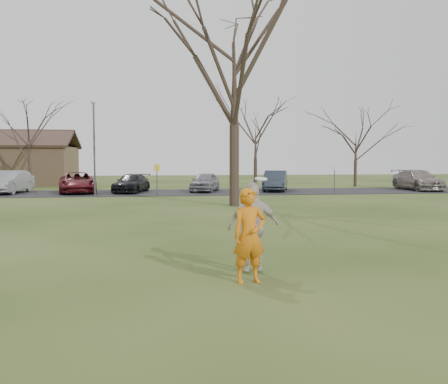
{
  "coord_description": "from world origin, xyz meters",
  "views": [
    {
      "loc": [
        -1.91,
        -10.32,
        2.51
      ],
      "look_at": [
        0.0,
        4.0,
        1.5
      ],
      "focal_mm": 39.61,
      "sensor_mm": 36.0,
      "label": 1
    }
  ],
  "objects_px": {
    "car_2": "(77,182)",
    "car_4": "(205,182)",
    "car_7": "(418,180)",
    "big_tree": "(234,70)",
    "catching_play": "(254,226)",
    "car_5": "(275,181)",
    "player_defender": "(249,236)",
    "car_1": "(10,182)",
    "lamp_post": "(94,135)",
    "car_3": "(131,183)"
  },
  "relations": [
    {
      "from": "car_2",
      "to": "car_4",
      "type": "height_order",
      "value": "car_2"
    },
    {
      "from": "car_7",
      "to": "big_tree",
      "type": "relative_size",
      "value": 0.38
    },
    {
      "from": "car_4",
      "to": "catching_play",
      "type": "height_order",
      "value": "catching_play"
    },
    {
      "from": "big_tree",
      "to": "car_5",
      "type": "bearing_deg",
      "value": 65.71
    },
    {
      "from": "player_defender",
      "to": "car_2",
      "type": "xyz_separation_m",
      "value": [
        -7.41,
        25.88,
        -0.18
      ]
    },
    {
      "from": "car_4",
      "to": "car_5",
      "type": "distance_m",
      "value": 5.24
    },
    {
      "from": "car_4",
      "to": "big_tree",
      "type": "relative_size",
      "value": 0.29
    },
    {
      "from": "player_defender",
      "to": "big_tree",
      "type": "distance_m",
      "value": 16.95
    },
    {
      "from": "car_1",
      "to": "car_5",
      "type": "xyz_separation_m",
      "value": [
        18.78,
        -0.0,
        -0.03
      ]
    },
    {
      "from": "car_1",
      "to": "catching_play",
      "type": "height_order",
      "value": "catching_play"
    },
    {
      "from": "car_2",
      "to": "big_tree",
      "type": "xyz_separation_m",
      "value": [
        9.52,
        -10.19,
        6.23
      ]
    },
    {
      "from": "lamp_post",
      "to": "big_tree",
      "type": "bearing_deg",
      "value": -43.15
    },
    {
      "from": "car_7",
      "to": "big_tree",
      "type": "height_order",
      "value": "big_tree"
    },
    {
      "from": "player_defender",
      "to": "catching_play",
      "type": "relative_size",
      "value": 0.94
    },
    {
      "from": "lamp_post",
      "to": "big_tree",
      "type": "relative_size",
      "value": 0.45
    },
    {
      "from": "car_2",
      "to": "car_5",
      "type": "relative_size",
      "value": 1.15
    },
    {
      "from": "car_7",
      "to": "catching_play",
      "type": "bearing_deg",
      "value": -125.73
    },
    {
      "from": "car_4",
      "to": "lamp_post",
      "type": "distance_m",
      "value": 8.64
    },
    {
      "from": "lamp_post",
      "to": "big_tree",
      "type": "height_order",
      "value": "big_tree"
    },
    {
      "from": "car_2",
      "to": "car_7",
      "type": "distance_m",
      "value": 25.27
    },
    {
      "from": "car_5",
      "to": "big_tree",
      "type": "height_order",
      "value": "big_tree"
    },
    {
      "from": "car_3",
      "to": "catching_play",
      "type": "xyz_separation_m",
      "value": [
        3.94,
        -25.17,
        0.33
      ]
    },
    {
      "from": "lamp_post",
      "to": "car_4",
      "type": "bearing_deg",
      "value": 21.49
    },
    {
      "from": "car_3",
      "to": "car_5",
      "type": "height_order",
      "value": "car_5"
    },
    {
      "from": "car_3",
      "to": "big_tree",
      "type": "xyz_separation_m",
      "value": [
        5.81,
        -10.28,
        6.31
      ]
    },
    {
      "from": "catching_play",
      "to": "car_7",
      "type": "bearing_deg",
      "value": 54.73
    },
    {
      "from": "car_3",
      "to": "car_5",
      "type": "bearing_deg",
      "value": 15.0
    },
    {
      "from": "car_3",
      "to": "car_2",
      "type": "bearing_deg",
      "value": -164.38
    },
    {
      "from": "player_defender",
      "to": "car_5",
      "type": "bearing_deg",
      "value": 64.25
    },
    {
      "from": "car_3",
      "to": "car_5",
      "type": "distance_m",
      "value": 10.51
    },
    {
      "from": "player_defender",
      "to": "car_4",
      "type": "xyz_separation_m",
      "value": [
        1.58,
        26.13,
        -0.21
      ]
    },
    {
      "from": "car_7",
      "to": "catching_play",
      "type": "distance_m",
      "value": 30.51
    },
    {
      "from": "catching_play",
      "to": "car_5",
      "type": "bearing_deg",
      "value": 75.45
    },
    {
      "from": "car_1",
      "to": "catching_play",
      "type": "bearing_deg",
      "value": -57.2
    },
    {
      "from": "car_4",
      "to": "big_tree",
      "type": "height_order",
      "value": "big_tree"
    },
    {
      "from": "car_5",
      "to": "lamp_post",
      "type": "bearing_deg",
      "value": -149.75
    },
    {
      "from": "car_4",
      "to": "car_7",
      "type": "xyz_separation_m",
      "value": [
        16.28,
        -0.42,
        0.06
      ]
    },
    {
      "from": "car_4",
      "to": "big_tree",
      "type": "distance_m",
      "value": 12.18
    },
    {
      "from": "car_7",
      "to": "car_2",
      "type": "bearing_deg",
      "value": 179.14
    },
    {
      "from": "car_3",
      "to": "lamp_post",
      "type": "relative_size",
      "value": 0.71
    },
    {
      "from": "car_2",
      "to": "big_tree",
      "type": "bearing_deg",
      "value": -56.7
    },
    {
      "from": "car_4",
      "to": "catching_play",
      "type": "bearing_deg",
      "value": -75.84
    },
    {
      "from": "player_defender",
      "to": "lamp_post",
      "type": "xyz_separation_m",
      "value": [
        -5.88,
        23.19,
        3.02
      ]
    },
    {
      "from": "car_3",
      "to": "car_1",
      "type": "bearing_deg",
      "value": -166.63
    },
    {
      "from": "car_3",
      "to": "lamp_post",
      "type": "bearing_deg",
      "value": -113.99
    },
    {
      "from": "car_4",
      "to": "lamp_post",
      "type": "bearing_deg",
      "value": -141.35
    },
    {
      "from": "lamp_post",
      "to": "player_defender",
      "type": "bearing_deg",
      "value": -75.76
    },
    {
      "from": "car_3",
      "to": "lamp_post",
      "type": "height_order",
      "value": "lamp_post"
    },
    {
      "from": "player_defender",
      "to": "car_3",
      "type": "distance_m",
      "value": 26.23
    },
    {
      "from": "car_3",
      "to": "car_4",
      "type": "relative_size",
      "value": 1.08
    }
  ]
}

